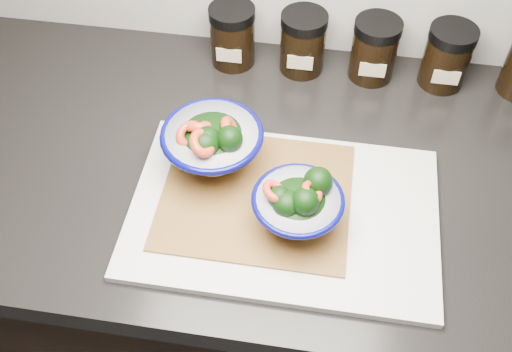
% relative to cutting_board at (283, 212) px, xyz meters
% --- Properties ---
extents(cabinet, '(3.43, 0.58, 0.86)m').
position_rel_cutting_board_xyz_m(cabinet, '(0.05, 0.09, -0.48)').
color(cabinet, black).
rests_on(cabinet, ground).
extents(countertop, '(3.50, 0.60, 0.04)m').
position_rel_cutting_board_xyz_m(countertop, '(0.05, 0.09, -0.03)').
color(countertop, black).
rests_on(countertop, cabinet).
extents(cutting_board, '(0.45, 0.30, 0.01)m').
position_rel_cutting_board_xyz_m(cutting_board, '(0.00, 0.00, 0.00)').
color(cutting_board, silver).
rests_on(cutting_board, countertop).
extents(bamboo_mat, '(0.28, 0.24, 0.00)m').
position_rel_cutting_board_xyz_m(bamboo_mat, '(-0.04, 0.02, 0.01)').
color(bamboo_mat, '#A26C30').
rests_on(bamboo_mat, cutting_board).
extents(bowl_left, '(0.15, 0.15, 0.11)m').
position_rel_cutting_board_xyz_m(bowl_left, '(-0.12, 0.07, 0.06)').
color(bowl_left, white).
rests_on(bowl_left, bamboo_mat).
extents(bowl_right, '(0.13, 0.13, 0.10)m').
position_rel_cutting_board_xyz_m(bowl_right, '(0.02, -0.02, 0.05)').
color(bowl_right, white).
rests_on(bowl_right, bamboo_mat).
extents(spice_jar_a, '(0.08, 0.08, 0.11)m').
position_rel_cutting_board_xyz_m(spice_jar_a, '(-0.14, 0.33, 0.05)').
color(spice_jar_a, black).
rests_on(spice_jar_a, countertop).
extents(spice_jar_b, '(0.08, 0.08, 0.11)m').
position_rel_cutting_board_xyz_m(spice_jar_b, '(-0.01, 0.33, 0.05)').
color(spice_jar_b, black).
rests_on(spice_jar_b, countertop).
extents(spice_jar_c, '(0.08, 0.08, 0.11)m').
position_rel_cutting_board_xyz_m(spice_jar_c, '(0.12, 0.33, 0.05)').
color(spice_jar_c, black).
rests_on(spice_jar_c, countertop).
extents(spice_jar_d, '(0.08, 0.08, 0.11)m').
position_rel_cutting_board_xyz_m(spice_jar_d, '(0.24, 0.33, 0.05)').
color(spice_jar_d, black).
rests_on(spice_jar_d, countertop).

